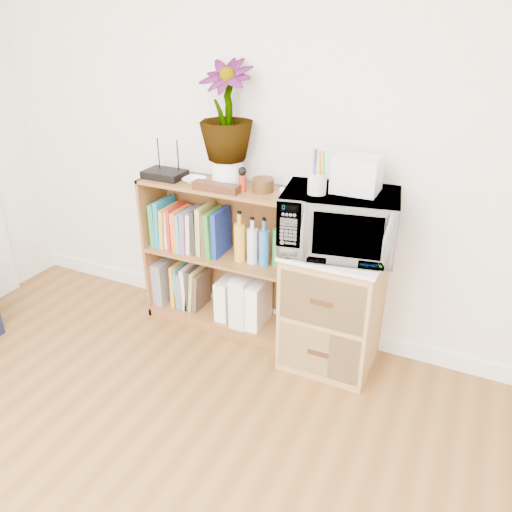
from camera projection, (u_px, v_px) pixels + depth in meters
The scene contains 21 objects.
skirting_board at pixel (281, 317), 3.28m from camera, with size 4.00×0.02×0.10m, color white.
bookshelf at pixel (222, 258), 3.11m from camera, with size 1.00×0.30×0.95m, color brown.
wicker_unit at pixel (332, 308), 2.82m from camera, with size 0.50×0.45×0.70m, color #9E7542.
microwave at pixel (339, 222), 2.57m from camera, with size 0.58×0.40×0.32m, color white.
pen_cup at pixel (317, 184), 2.46m from camera, with size 0.09×0.09×0.10m, color silver.
small_appliance at pixel (357, 174), 2.48m from camera, with size 0.23×0.19×0.18m, color silver.
router at pixel (165, 174), 3.02m from camera, with size 0.25×0.17×0.04m, color black.
white_bowl at pixel (194, 180), 2.93m from camera, with size 0.13×0.13×0.03m, color white.
plant_pot at pixel (228, 172), 2.87m from camera, with size 0.18×0.18×0.15m, color white.
potted_plant at pixel (226, 111), 2.71m from camera, with size 0.30×0.30×0.54m, color #2C6F2C.
trinket_box at pixel (216, 187), 2.80m from camera, with size 0.28×0.07×0.04m, color #34180E.
kokeshi_doll at pixel (242, 183), 2.78m from camera, with size 0.04×0.04×0.09m, color maroon.
wooden_bowl at pixel (263, 185), 2.79m from camera, with size 0.12×0.12×0.07m, color #3A240F.
paint_jars at pixel (288, 196), 2.64m from camera, with size 0.11×0.04×0.06m, color pink.
file_box at pixel (165, 279), 3.40m from camera, with size 0.09×0.24×0.29m, color slate.
magazine_holder_left at pixel (227, 297), 3.21m from camera, with size 0.08×0.21×0.27m, color white.
magazine_holder_mid at pixel (245, 297), 3.15m from camera, with size 0.11×0.27×0.33m, color silver.
magazine_holder_right at pixel (258, 303), 3.12m from camera, with size 0.09×0.24×0.30m, color white.
cookbooks at pixel (190, 228), 3.12m from camera, with size 0.47×0.20×0.31m.
liquor_bottles at pixel (258, 240), 2.94m from camera, with size 0.30×0.07×0.30m.
lower_books at pixel (190, 286), 3.32m from camera, with size 0.22×0.19×0.30m.
Camera 1 is at (1.04, -0.32, 1.87)m, focal length 35.00 mm.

